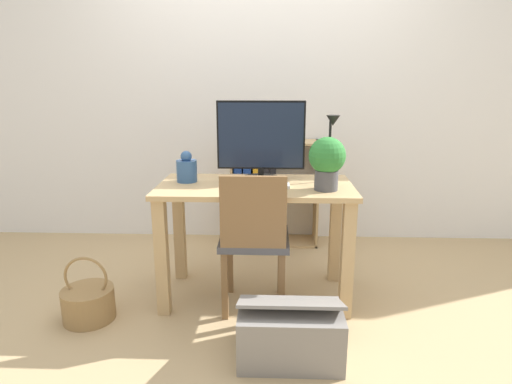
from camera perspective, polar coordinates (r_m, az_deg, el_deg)
name	(u,v)px	position (r m, az deg, el deg)	size (l,w,h in m)	color
ground_plane	(255,295)	(2.84, -0.08, -13.51)	(10.00, 10.00, 0.00)	tan
wall_back	(261,85)	(3.62, 0.61, 14.02)	(8.00, 0.05, 2.60)	white
desk	(255,210)	(2.62, -0.08, -2.41)	(1.17, 0.59, 0.73)	tan
monitor	(261,139)	(2.66, 0.65, 7.06)	(0.54, 0.24, 0.49)	black
keyboard	(256,185)	(2.52, 0.02, 0.91)	(0.39, 0.11, 0.02)	silver
vase	(187,169)	(2.66, -9.23, 3.04)	(0.13, 0.13, 0.19)	#33598C
desk_lamp	(331,142)	(2.59, 9.97, 6.58)	(0.10, 0.19, 0.41)	black
potted_plant	(327,160)	(2.44, 9.45, 4.22)	(0.21, 0.21, 0.30)	#4C4C51
chair	(254,237)	(2.47, -0.30, -5.96)	(0.40, 0.40, 0.85)	#4C4C51
bookshelf	(261,194)	(3.56, 0.66, -0.24)	(0.71, 0.28, 0.87)	tan
basket	(88,302)	(2.71, -21.45, -13.54)	(0.29, 0.29, 0.38)	#997547
storage_box	(290,333)	(2.21, 4.56, -18.22)	(0.51, 0.35, 0.33)	gray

